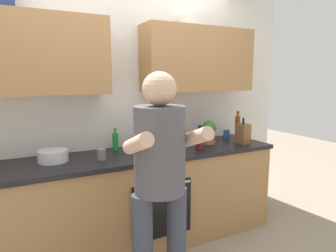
{
  "coord_description": "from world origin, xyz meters",
  "views": [
    {
      "loc": [
        -0.94,
        -2.49,
        1.59
      ],
      "look_at": [
        0.3,
        -0.1,
        1.15
      ],
      "focal_mm": 31.73,
      "sensor_mm": 36.0,
      "label": 1
    }
  ],
  "objects_px": {
    "bottle_vinegar": "(237,128)",
    "knife_block": "(243,134)",
    "bottle_soy": "(167,135)",
    "cup_ceramic": "(175,140)",
    "bottle_water": "(136,143)",
    "bottle_soda": "(115,141)",
    "mixing_bowl": "(53,156)",
    "potted_herb": "(209,132)",
    "cup_stoneware": "(101,154)",
    "person_standing": "(160,174)",
    "cup_tea": "(227,134)",
    "grocery_bag_bread": "(160,144)",
    "bottle_wine": "(200,140)"
  },
  "relations": [
    {
      "from": "cup_tea",
      "to": "bottle_soy",
      "type": "bearing_deg",
      "value": -178.4
    },
    {
      "from": "bottle_water",
      "to": "knife_block",
      "type": "height_order",
      "value": "knife_block"
    },
    {
      "from": "bottle_soy",
      "to": "potted_herb",
      "type": "distance_m",
      "value": 0.46
    },
    {
      "from": "bottle_vinegar",
      "to": "mixing_bowl",
      "type": "relative_size",
      "value": 1.34
    },
    {
      "from": "bottle_wine",
      "to": "cup_stoneware",
      "type": "relative_size",
      "value": 2.62
    },
    {
      "from": "bottle_wine",
      "to": "cup_tea",
      "type": "relative_size",
      "value": 2.36
    },
    {
      "from": "cup_tea",
      "to": "cup_ceramic",
      "type": "xyz_separation_m",
      "value": [
        -0.64,
        0.05,
        -0.01
      ]
    },
    {
      "from": "person_standing",
      "to": "bottle_wine",
      "type": "height_order",
      "value": "person_standing"
    },
    {
      "from": "cup_ceramic",
      "to": "potted_herb",
      "type": "bearing_deg",
      "value": -25.98
    },
    {
      "from": "knife_block",
      "to": "bottle_wine",
      "type": "bearing_deg",
      "value": -175.74
    },
    {
      "from": "bottle_soy",
      "to": "cup_stoneware",
      "type": "bearing_deg",
      "value": -166.09
    },
    {
      "from": "bottle_wine",
      "to": "grocery_bag_bread",
      "type": "height_order",
      "value": "bottle_wine"
    },
    {
      "from": "bottle_vinegar",
      "to": "bottle_wine",
      "type": "bearing_deg",
      "value": -163.3
    },
    {
      "from": "bottle_water",
      "to": "person_standing",
      "type": "bearing_deg",
      "value": -99.48
    },
    {
      "from": "grocery_bag_bread",
      "to": "bottle_vinegar",
      "type": "bearing_deg",
      "value": 5.22
    },
    {
      "from": "bottle_soy",
      "to": "mixing_bowl",
      "type": "relative_size",
      "value": 1.15
    },
    {
      "from": "bottle_soy",
      "to": "cup_ceramic",
      "type": "xyz_separation_m",
      "value": [
        0.13,
        0.07,
        -0.07
      ]
    },
    {
      "from": "cup_tea",
      "to": "knife_block",
      "type": "xyz_separation_m",
      "value": [
        0.0,
        -0.27,
        0.06
      ]
    },
    {
      "from": "bottle_wine",
      "to": "mixing_bowl",
      "type": "bearing_deg",
      "value": 169.61
    },
    {
      "from": "bottle_vinegar",
      "to": "potted_herb",
      "type": "distance_m",
      "value": 0.37
    },
    {
      "from": "bottle_soy",
      "to": "mixing_bowl",
      "type": "xyz_separation_m",
      "value": [
        -1.09,
        -0.05,
        -0.06
      ]
    },
    {
      "from": "person_standing",
      "to": "bottle_soda",
      "type": "xyz_separation_m",
      "value": [
        0.01,
        1.01,
        0.02
      ]
    },
    {
      "from": "bottle_wine",
      "to": "bottle_soda",
      "type": "bearing_deg",
      "value": 152.04
    },
    {
      "from": "bottle_vinegar",
      "to": "mixing_bowl",
      "type": "bearing_deg",
      "value": 178.35
    },
    {
      "from": "potted_herb",
      "to": "cup_ceramic",
      "type": "bearing_deg",
      "value": 154.02
    },
    {
      "from": "cup_tea",
      "to": "potted_herb",
      "type": "xyz_separation_m",
      "value": [
        -0.32,
        -0.11,
        0.07
      ]
    },
    {
      "from": "bottle_soda",
      "to": "cup_tea",
      "type": "height_order",
      "value": "bottle_soda"
    },
    {
      "from": "person_standing",
      "to": "potted_herb",
      "type": "relative_size",
      "value": 6.64
    },
    {
      "from": "bottle_wine",
      "to": "potted_herb",
      "type": "relative_size",
      "value": 0.99
    },
    {
      "from": "bottle_water",
      "to": "bottle_soy",
      "type": "height_order",
      "value": "bottle_soy"
    },
    {
      "from": "bottle_soy",
      "to": "person_standing",
      "type": "bearing_deg",
      "value": -119.65
    },
    {
      "from": "bottle_soy",
      "to": "cup_stoneware",
      "type": "xyz_separation_m",
      "value": [
        -0.72,
        -0.18,
        -0.07
      ]
    },
    {
      "from": "mixing_bowl",
      "to": "potted_herb",
      "type": "distance_m",
      "value": 1.55
    },
    {
      "from": "bottle_soda",
      "to": "potted_herb",
      "type": "xyz_separation_m",
      "value": [
        0.96,
        -0.18,
        0.04
      ]
    },
    {
      "from": "potted_herb",
      "to": "grocery_bag_bread",
      "type": "bearing_deg",
      "value": -169.97
    },
    {
      "from": "bottle_soda",
      "to": "knife_block",
      "type": "distance_m",
      "value": 1.33
    },
    {
      "from": "knife_block",
      "to": "person_standing",
      "type": "bearing_deg",
      "value": -152.72
    },
    {
      "from": "bottle_soda",
      "to": "bottle_soy",
      "type": "relative_size",
      "value": 0.76
    },
    {
      "from": "cup_ceramic",
      "to": "grocery_bag_bread",
      "type": "distance_m",
      "value": 0.4
    },
    {
      "from": "cup_stoneware",
      "to": "knife_block",
      "type": "relative_size",
      "value": 0.34
    },
    {
      "from": "bottle_soda",
      "to": "cup_ceramic",
      "type": "relative_size",
      "value": 2.41
    },
    {
      "from": "bottle_water",
      "to": "potted_herb",
      "type": "xyz_separation_m",
      "value": [
        0.85,
        0.07,
        0.02
      ]
    },
    {
      "from": "bottle_soda",
      "to": "bottle_water",
      "type": "height_order",
      "value": "bottle_water"
    },
    {
      "from": "bottle_soda",
      "to": "grocery_bag_bread",
      "type": "xyz_separation_m",
      "value": [
        0.34,
        -0.29,
        -0.01
      ]
    },
    {
      "from": "bottle_vinegar",
      "to": "knife_block",
      "type": "relative_size",
      "value": 1.2
    },
    {
      "from": "bottle_soda",
      "to": "knife_block",
      "type": "bearing_deg",
      "value": -14.77
    },
    {
      "from": "person_standing",
      "to": "grocery_bag_bread",
      "type": "relative_size",
      "value": 7.02
    },
    {
      "from": "cup_stoneware",
      "to": "grocery_bag_bread",
      "type": "height_order",
      "value": "grocery_bag_bread"
    },
    {
      "from": "bottle_soy",
      "to": "bottle_wine",
      "type": "bearing_deg",
      "value": -54.25
    },
    {
      "from": "person_standing",
      "to": "potted_herb",
      "type": "height_order",
      "value": "person_standing"
    }
  ]
}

